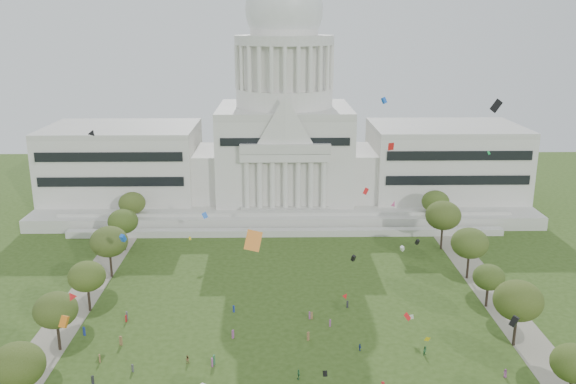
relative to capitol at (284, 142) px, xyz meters
name	(u,v)px	position (x,y,z in m)	size (l,w,h in m)	color
capitol	(284,142)	(0.00, 0.00, 0.00)	(160.00, 64.50, 91.30)	beige
path_left	(67,319)	(-48.00, -83.59, -22.28)	(8.00, 160.00, 0.04)	gray
path_right	(509,315)	(48.00, -83.59, -22.28)	(8.00, 160.00, 0.04)	gray
row_tree_l_1	(17,366)	(-44.07, -116.55, -13.34)	(8.86, 8.86, 12.59)	black
row_tree_r_1	(574,363)	(46.22, -115.34, -14.64)	(7.58, 7.58, 10.78)	black
row_tree_l_2	(56,310)	(-45.04, -96.29, -13.79)	(8.42, 8.42, 11.97)	black
row_tree_r_2	(518,301)	(44.17, -96.15, -12.64)	(9.55, 9.55, 13.58)	black
row_tree_l_3	(87,276)	(-44.09, -79.67, -14.09)	(8.12, 8.12, 11.55)	black
row_tree_r_3	(489,277)	(44.40, -79.10, -15.21)	(7.01, 7.01, 9.98)	black
row_tree_l_4	(109,242)	(-44.08, -61.17, -12.90)	(9.29, 9.29, 13.21)	black
row_tree_r_4	(470,243)	(44.76, -63.55, -13.01)	(9.19, 9.19, 13.06)	black
row_tree_l_5	(123,221)	(-45.22, -42.58, -13.88)	(8.33, 8.33, 11.85)	black
row_tree_r_5	(443,215)	(43.49, -43.40, -12.37)	(9.82, 9.82, 13.96)	black
row_tree_l_6	(132,203)	(-46.87, -24.45, -14.02)	(8.19, 8.19, 11.64)	black
row_tree_r_6	(436,202)	(45.96, -25.46, -13.79)	(8.42, 8.42, 11.97)	black
person_0	(505,373)	(38.45, -107.31, -21.47)	(0.81, 0.53, 1.66)	#994C8C
person_2	(425,351)	(25.82, -99.50, -21.36)	(0.91, 0.56, 1.87)	#33723F
person_4	(299,374)	(1.21, -107.25, -21.32)	(1.14, 0.62, 1.95)	#33723F
person_8	(187,359)	(-19.47, -101.61, -21.46)	(0.81, 0.50, 1.67)	olive
person_10	(360,347)	(13.48, -97.70, -21.55)	(0.87, 0.47, 1.48)	navy
distant_crowd	(208,351)	(-15.99, -98.67, -21.43)	(58.38, 40.43, 1.94)	#26262B
kite_swarm	(286,247)	(-0.99, -104.95, 2.03)	(87.09, 105.22, 65.91)	green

